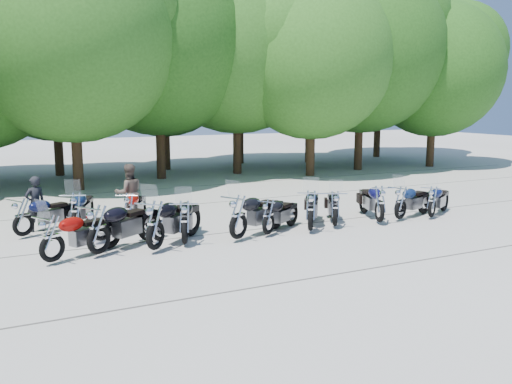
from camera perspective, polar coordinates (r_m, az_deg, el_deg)
name	(u,v)px	position (r m, az deg, el deg)	size (l,w,h in m)	color
ground	(281,241)	(14.47, 2.61, -5.18)	(90.00, 90.00, 0.00)	gray
tree_3	(71,35)	(23.89, -18.93, 15.36)	(8.70, 8.70, 10.67)	#3A2614
tree_4	(157,37)	(26.56, -10.33, 15.74)	(9.13, 9.13, 11.20)	#3A2614
tree_5	(237,43)	(28.04, -2.05, 15.41)	(9.04, 9.04, 11.10)	#3A2614
tree_6	(312,57)	(27.24, 5.91, 13.94)	(8.00, 8.00, 9.82)	#3A2614
tree_7	(361,50)	(30.13, 11.03, 14.48)	(8.79, 8.79, 10.79)	#3A2614
tree_8	(435,69)	(32.60, 18.28, 12.17)	(7.53, 7.53, 9.25)	#3A2614
tree_11	(53,64)	(28.93, -20.54, 12.51)	(7.56, 7.56, 9.28)	#3A2614
tree_12	(164,63)	(30.06, -9.69, 13.26)	(7.88, 7.88, 9.67)	#3A2614
tree_13	(240,61)	(32.73, -1.74, 13.61)	(8.31, 8.31, 10.20)	#3A2614
tree_14	(310,65)	(33.35, 5.70, 13.13)	(8.02, 8.02, 9.84)	#3A2614
tree_15	(380,50)	(37.61, 12.94, 14.35)	(9.67, 9.67, 11.86)	#3A2614
motorcycle_0	(52,237)	(13.07, -20.72, -4.46)	(0.69, 2.28, 1.29)	#7D0704
motorcycle_1	(98,228)	(13.37, -16.27, -3.65)	(0.76, 2.51, 1.42)	black
motorcycle_2	(155,224)	(13.42, -10.58, -3.30)	(0.78, 2.57, 1.45)	black
motorcycle_3	(184,221)	(13.91, -7.54, -3.03)	(0.72, 2.36, 1.33)	black
motorcycle_4	(238,216)	(14.25, -1.88, -2.50)	(0.76, 2.48, 1.40)	black
motorcycle_5	(268,216)	(14.80, 1.31, -2.51)	(0.63, 2.07, 1.17)	black
motorcycle_6	(311,209)	(15.28, 5.79, -1.81)	(0.73, 2.41, 1.36)	black
motorcycle_7	(335,207)	(15.94, 8.32, -1.62)	(0.67, 2.19, 1.24)	black
motorcycle_8	(380,203)	(16.68, 12.91, -1.11)	(0.72, 2.35, 1.33)	#0E0E3E
motorcycle_9	(401,202)	(17.31, 14.99, -0.98)	(0.66, 2.18, 1.23)	#0E1D40
motorcycle_10	(432,201)	(17.92, 18.06, -0.87)	(0.63, 2.08, 1.18)	#0D153A
motorcycle_11	(23,216)	(15.89, -23.35, -2.33)	(0.67, 2.20, 1.24)	black
motorcycle_12	(76,211)	(15.87, -18.45, -1.90)	(0.71, 2.34, 1.32)	#0D1A3A
motorcycle_13	(129,208)	(16.25, -13.25, -1.70)	(0.63, 2.06, 1.16)	#8F0B05
rider_0	(35,204)	(16.60, -22.21, -1.16)	(0.58, 0.38, 1.59)	black
rider_1	(129,193)	(17.06, -13.23, -0.10)	(0.87, 0.68, 1.79)	brown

